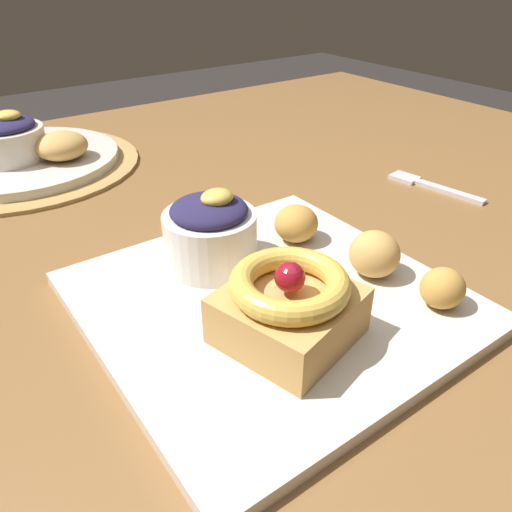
% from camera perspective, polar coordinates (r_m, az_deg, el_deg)
% --- Properties ---
extents(dining_table, '(1.58, 0.92, 0.73)m').
position_cam_1_polar(dining_table, '(0.60, -15.46, -4.76)').
color(dining_table, brown).
rests_on(dining_table, ground_plane).
extents(woven_placemat, '(0.32, 0.32, 0.00)m').
position_cam_1_polar(woven_placemat, '(0.77, -25.24, 9.35)').
color(woven_placemat, '#AD894C').
rests_on(woven_placemat, dining_table).
extents(front_plate, '(0.29, 0.29, 0.01)m').
position_cam_1_polar(front_plate, '(0.42, 1.60, -5.12)').
color(front_plate, silver).
rests_on(front_plate, dining_table).
extents(cake_slice, '(0.11, 0.11, 0.06)m').
position_cam_1_polar(cake_slice, '(0.36, 3.77, -5.67)').
color(cake_slice, tan).
rests_on(cake_slice, front_plate).
extents(berry_ramekin, '(0.08, 0.08, 0.07)m').
position_cam_1_polar(berry_ramekin, '(0.44, -5.26, 2.70)').
color(berry_ramekin, white).
rests_on(berry_ramekin, front_plate).
extents(fritter_front, '(0.04, 0.03, 0.03)m').
position_cam_1_polar(fritter_front, '(0.42, 20.60, -3.46)').
color(fritter_front, gold).
rests_on(fritter_front, front_plate).
extents(fritter_middle, '(0.04, 0.04, 0.04)m').
position_cam_1_polar(fritter_middle, '(0.49, 4.63, 3.73)').
color(fritter_middle, gold).
rests_on(fritter_middle, front_plate).
extents(fritter_back, '(0.04, 0.04, 0.04)m').
position_cam_1_polar(fritter_back, '(0.44, 13.41, 0.23)').
color(fritter_back, tan).
rests_on(fritter_back, front_plate).
extents(back_plate, '(0.26, 0.26, 0.01)m').
position_cam_1_polar(back_plate, '(0.77, -25.38, 9.93)').
color(back_plate, silver).
rests_on(back_plate, woven_placemat).
extents(back_ramekin, '(0.10, 0.10, 0.07)m').
position_cam_1_polar(back_ramekin, '(0.75, -26.70, 11.93)').
color(back_ramekin, silver).
rests_on(back_ramekin, back_plate).
extents(back_pastry, '(0.07, 0.07, 0.04)m').
position_cam_1_polar(back_pastry, '(0.73, -21.40, 11.68)').
color(back_pastry, tan).
rests_on(back_pastry, back_plate).
extents(fork, '(0.04, 0.13, 0.00)m').
position_cam_1_polar(fork, '(0.68, 19.16, 7.68)').
color(fork, silver).
rests_on(fork, dining_table).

